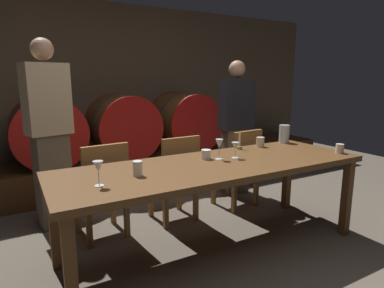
{
  "coord_description": "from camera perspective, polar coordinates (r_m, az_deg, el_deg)",
  "views": [
    {
      "loc": [
        -1.31,
        -1.86,
        1.42
      ],
      "look_at": [
        0.05,
        0.56,
        0.86
      ],
      "focal_mm": 30.34,
      "sensor_mm": 36.0,
      "label": 1
    }
  ],
  "objects": [
    {
      "name": "ground_plane",
      "position": [
        2.68,
        5.23,
        -20.56
      ],
      "size": [
        9.25,
        9.25,
        0.0
      ],
      "primitive_type": "plane",
      "color": "brown"
    },
    {
      "name": "back_wall",
      "position": [
        4.93,
        -14.11,
        8.8
      ],
      "size": [
        7.11,
        0.24,
        2.45
      ],
      "primitive_type": "cube",
      "color": "brown",
      "rests_on": "ground"
    },
    {
      "name": "barrel_shelf",
      "position": [
        4.56,
        -11.63,
        -4.36
      ],
      "size": [
        6.4,
        0.9,
        0.39
      ],
      "primitive_type": "cube",
      "color": "#4C2D16",
      "rests_on": "ground"
    },
    {
      "name": "wine_barrel_left",
      "position": [
        4.26,
        -24.09,
        2.06
      ],
      "size": [
        0.83,
        0.82,
        0.83
      ],
      "color": "brown",
      "rests_on": "barrel_shelf"
    },
    {
      "name": "wine_barrel_center",
      "position": [
        4.44,
        -12.08,
        3.15
      ],
      "size": [
        0.83,
        0.82,
        0.83
      ],
      "color": "brown",
      "rests_on": "barrel_shelf"
    },
    {
      "name": "wine_barrel_right",
      "position": [
        4.8,
        -1.33,
        4.0
      ],
      "size": [
        0.83,
        0.82,
        0.83
      ],
      "color": "brown",
      "rests_on": "barrel_shelf"
    },
    {
      "name": "dining_table",
      "position": [
        2.63,
        4.07,
        -4.79
      ],
      "size": [
        2.55,
        0.85,
        0.75
      ],
      "color": "brown",
      "rests_on": "ground"
    },
    {
      "name": "chair_left",
      "position": [
        2.98,
        -15.4,
        -7.19
      ],
      "size": [
        0.43,
        0.43,
        0.88
      ],
      "rotation": [
        0.0,
        0.0,
        3.23
      ],
      "color": "brown",
      "rests_on": "ground"
    },
    {
      "name": "chair_center",
      "position": [
        3.22,
        -2.83,
        -5.4
      ],
      "size": [
        0.42,
        0.42,
        0.88
      ],
      "rotation": [
        0.0,
        0.0,
        3.18
      ],
      "color": "brown",
      "rests_on": "ground"
    },
    {
      "name": "chair_right",
      "position": [
        3.62,
        8.43,
        -3.61
      ],
      "size": [
        0.45,
        0.45,
        0.88
      ],
      "rotation": [
        0.0,
        0.0,
        3.27
      ],
      "color": "brown",
      "rests_on": "ground"
    },
    {
      "name": "guest_left",
      "position": [
        3.31,
        -23.77,
        1.64
      ],
      "size": [
        0.43,
        0.32,
        1.78
      ],
      "rotation": [
        0.0,
        0.0,
        3.39
      ],
      "color": "brown",
      "rests_on": "ground"
    },
    {
      "name": "guest_right",
      "position": [
        4.02,
        7.67,
        2.91
      ],
      "size": [
        0.41,
        0.28,
        1.63
      ],
      "rotation": [
        0.0,
        0.0,
        3.02
      ],
      "color": "brown",
      "rests_on": "ground"
    },
    {
      "name": "candle_center",
      "position": [
        3.15,
        8.35,
        -0.03
      ],
      "size": [
        0.05,
        0.05,
        0.18
      ],
      "color": "olive",
      "rests_on": "dining_table"
    },
    {
      "name": "pitcher",
      "position": [
        3.57,
        15.9,
        1.74
      ],
      "size": [
        0.11,
        0.11,
        0.19
      ],
      "color": "silver",
      "rests_on": "dining_table"
    },
    {
      "name": "wine_glass_left",
      "position": [
        2.11,
        -16.17,
        -4.0
      ],
      "size": [
        0.07,
        0.07,
        0.16
      ],
      "color": "white",
      "rests_on": "dining_table"
    },
    {
      "name": "wine_glass_center",
      "position": [
        2.71,
        4.81,
        -0.13
      ],
      "size": [
        0.06,
        0.06,
        0.17
      ],
      "color": "white",
      "rests_on": "dining_table"
    },
    {
      "name": "wine_glass_right",
      "position": [
        2.77,
        7.63,
        -0.48
      ],
      "size": [
        0.06,
        0.06,
        0.14
      ],
      "color": "white",
      "rests_on": "dining_table"
    },
    {
      "name": "cup_far_left",
      "position": [
        2.29,
        -9.54,
        -4.26
      ],
      "size": [
        0.07,
        0.07,
        0.11
      ],
      "primitive_type": "cylinder",
      "color": "white",
      "rests_on": "dining_table"
    },
    {
      "name": "cup_center_left",
      "position": [
        2.74,
        2.48,
        -1.83
      ],
      "size": [
        0.08,
        0.08,
        0.08
      ],
      "primitive_type": "cylinder",
      "color": "white",
      "rests_on": "dining_table"
    },
    {
      "name": "cup_center_right",
      "position": [
        3.3,
        11.92,
        0.35
      ],
      "size": [
        0.08,
        0.08,
        0.1
      ],
      "primitive_type": "cylinder",
      "color": "beige",
      "rests_on": "dining_table"
    },
    {
      "name": "cup_far_right",
      "position": [
        3.25,
        24.53,
        -0.72
      ],
      "size": [
        0.07,
        0.07,
        0.08
      ],
      "primitive_type": "cylinder",
      "color": "beige",
      "rests_on": "dining_table"
    }
  ]
}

